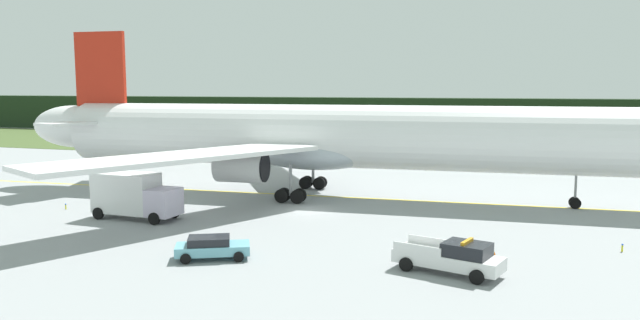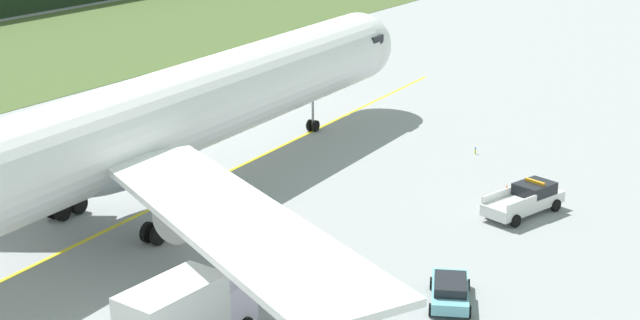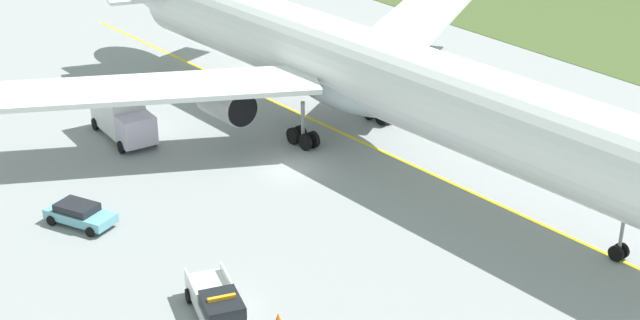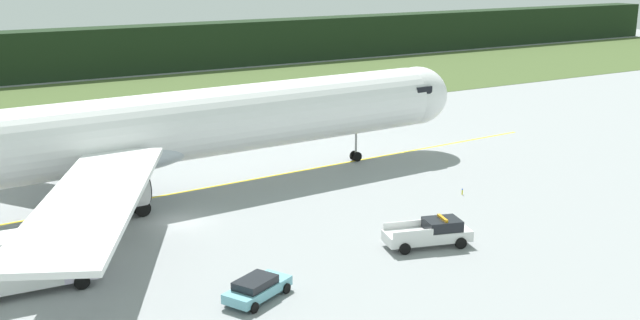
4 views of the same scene
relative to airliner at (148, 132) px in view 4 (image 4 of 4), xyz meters
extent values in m
plane|color=gray|center=(-0.20, -6.76, -5.36)|extent=(320.00, 320.00, 0.00)
cube|color=#42552A|center=(-0.20, 43.95, -5.34)|extent=(320.00, 36.32, 0.04)
cube|color=black|center=(-0.20, 67.01, -1.53)|extent=(288.00, 6.08, 7.65)
cube|color=yellow|center=(0.59, 0.03, -5.36)|extent=(82.49, 4.75, 0.01)
cylinder|color=white|center=(0.59, 0.03, 0.13)|extent=(51.85, 8.35, 5.58)
ellipsoid|color=white|center=(27.47, 1.48, 0.13)|extent=(6.43, 5.90, 5.58)
ellipsoid|color=#B1BAC5|center=(-1.99, -0.11, -1.40)|extent=(12.19, 6.49, 3.07)
cube|color=black|center=(26.16, 1.41, 1.11)|extent=(2.08, 5.39, 0.70)
cylinder|color=#A1A1A1|center=(-6.06, 7.88, -1.76)|extent=(4.05, 2.70, 2.49)
cylinder|color=black|center=(-4.06, 7.99, -1.76)|extent=(0.24, 2.29, 2.29)
cube|color=white|center=(-7.74, -12.93, -0.56)|extent=(14.96, 22.79, 0.35)
cylinder|color=#A1A1A1|center=(-5.18, -8.49, -1.76)|extent=(4.05, 2.70, 2.49)
cylinder|color=black|center=(-3.17, -8.38, -1.76)|extent=(0.24, 2.29, 2.29)
cylinder|color=gray|center=(20.17, 1.09, -3.56)|extent=(0.20, 0.20, 2.70)
cylinder|color=black|center=(20.16, 1.35, -4.91)|extent=(0.91, 0.27, 0.90)
cylinder|color=black|center=(20.19, 0.83, -4.91)|extent=(0.91, 0.27, 0.90)
cylinder|color=gray|center=(-3.19, 3.46, -3.41)|extent=(0.28, 0.28, 2.70)
cylinder|color=black|center=(-2.47, 3.15, -4.76)|extent=(1.21, 0.36, 1.20)
cylinder|color=black|center=(-2.51, 3.85, -4.76)|extent=(1.21, 0.36, 1.20)
cylinder|color=black|center=(-3.87, 3.07, -4.76)|extent=(1.21, 0.36, 1.20)
cylinder|color=black|center=(-3.90, 3.77, -4.76)|extent=(1.21, 0.36, 1.20)
cylinder|color=gray|center=(-2.79, -3.78, -3.41)|extent=(0.28, 0.28, 2.70)
cylinder|color=black|center=(-2.11, -3.39, -4.76)|extent=(1.21, 0.36, 1.20)
cylinder|color=black|center=(-2.08, -4.09, -4.76)|extent=(1.21, 0.36, 1.20)
cylinder|color=black|center=(-3.51, -3.47, -4.76)|extent=(1.21, 0.36, 1.20)
cylinder|color=black|center=(-3.47, -4.17, -4.76)|extent=(1.21, 0.36, 1.20)
cube|color=silver|center=(12.13, -19.53, -4.63)|extent=(6.07, 3.48, 0.70)
cube|color=black|center=(13.12, -19.82, -3.93)|extent=(2.71, 2.37, 0.70)
cube|color=silver|center=(11.06, -18.25, -4.06)|extent=(2.68, 0.86, 0.45)
cube|color=silver|center=(10.54, -20.04, -4.06)|extent=(2.68, 0.86, 0.45)
cube|color=orange|center=(13.12, -19.82, -3.50)|extent=(0.57, 1.37, 0.16)
cylinder|color=black|center=(14.29, -19.11, -4.98)|extent=(0.80, 0.44, 0.76)
cylinder|color=black|center=(13.73, -21.03, -4.98)|extent=(0.80, 0.44, 0.76)
cylinder|color=black|center=(10.53, -18.03, -4.98)|extent=(0.80, 0.44, 0.76)
cylinder|color=black|center=(9.97, -19.95, -4.98)|extent=(0.80, 0.44, 0.76)
cube|color=silver|center=(-9.09, -13.44, -3.91)|extent=(2.03, 2.51, 2.00)
cube|color=silver|center=(-12.44, -13.24, -3.42)|extent=(4.93, 2.67, 2.99)
cylinder|color=#99999E|center=(-11.48, -13.30, -5.00)|extent=(0.77, 0.14, 1.04)
cylinder|color=black|center=(-9.02, -12.24, -4.91)|extent=(0.91, 0.31, 0.90)
cylinder|color=black|center=(-9.16, -14.64, -4.91)|extent=(0.91, 0.31, 0.90)
cube|color=#67ADBE|center=(-1.08, -21.01, -4.79)|extent=(4.57, 3.43, 0.55)
cube|color=black|center=(-1.27, -21.10, -4.29)|extent=(2.81, 2.43, 0.45)
cylinder|color=black|center=(-0.14, -19.55, -5.06)|extent=(0.62, 0.42, 0.60)
cylinder|color=black|center=(0.65, -21.19, -5.06)|extent=(0.62, 0.42, 0.60)
cylinder|color=black|center=(-2.80, -20.84, -5.06)|extent=(0.62, 0.42, 0.60)
cylinder|color=black|center=(-2.01, -22.47, -5.06)|extent=(0.62, 0.42, 0.60)
cube|color=black|center=(14.46, -17.52, -5.35)|extent=(0.66, 0.66, 0.03)
cone|color=orange|center=(14.46, -17.52, -4.93)|extent=(0.51, 0.51, 0.80)
cylinder|color=yellow|center=(21.71, -12.09, -5.17)|extent=(0.10, 0.10, 0.39)
sphere|color=blue|center=(21.71, -12.09, -4.92)|extent=(0.12, 0.12, 0.12)
camera|label=1|loc=(15.25, -51.35, 4.54)|focal=33.84mm
camera|label=2|loc=(-39.98, -38.78, 15.79)|focal=53.64mm
camera|label=3|loc=(45.52, -37.88, 20.40)|focal=51.47mm
camera|label=4|loc=(-18.21, -56.27, 13.10)|focal=42.68mm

